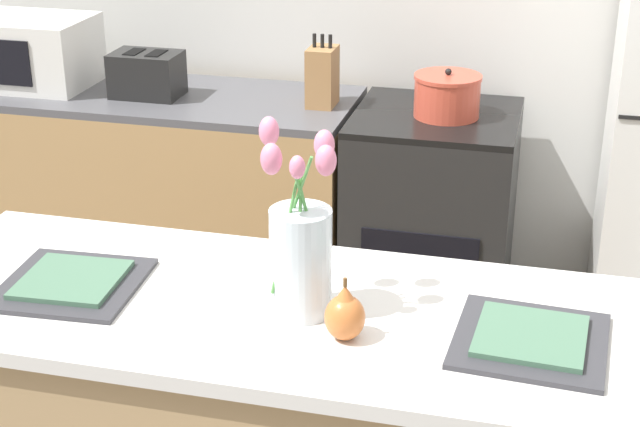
{
  "coord_description": "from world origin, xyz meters",
  "views": [
    {
      "loc": [
        0.52,
        -1.83,
        1.97
      ],
      "look_at": [
        0.0,
        0.25,
        1.05
      ],
      "focal_mm": 55.0,
      "sensor_mm": 36.0,
      "label": 1
    }
  ],
  "objects_px": {
    "flower_vase": "(301,249)",
    "plate_setting_right": "(530,339)",
    "plate_setting_left": "(72,282)",
    "toaster": "(147,74)",
    "cooking_pot": "(447,96)",
    "pear_figurine": "(345,315)",
    "microwave": "(30,51)",
    "stove_range": "(431,225)",
    "knife_block": "(322,76)"
  },
  "relations": [
    {
      "from": "flower_vase",
      "to": "plate_setting_right",
      "type": "height_order",
      "value": "flower_vase"
    },
    {
      "from": "plate_setting_left",
      "to": "toaster",
      "type": "height_order",
      "value": "toaster"
    },
    {
      "from": "flower_vase",
      "to": "cooking_pot",
      "type": "relative_size",
      "value": 1.74
    },
    {
      "from": "flower_vase",
      "to": "toaster",
      "type": "xyz_separation_m",
      "value": [
        -1.04,
        1.57,
        -0.1
      ]
    },
    {
      "from": "pear_figurine",
      "to": "plate_setting_left",
      "type": "bearing_deg",
      "value": 173.72
    },
    {
      "from": "toaster",
      "to": "microwave",
      "type": "height_order",
      "value": "microwave"
    },
    {
      "from": "stove_range",
      "to": "microwave",
      "type": "height_order",
      "value": "microwave"
    },
    {
      "from": "toaster",
      "to": "cooking_pot",
      "type": "relative_size",
      "value": 1.15
    },
    {
      "from": "plate_setting_left",
      "to": "pear_figurine",
      "type": "bearing_deg",
      "value": -6.28
    },
    {
      "from": "microwave",
      "to": "plate_setting_right",
      "type": "bearing_deg",
      "value": -38.52
    },
    {
      "from": "pear_figurine",
      "to": "cooking_pot",
      "type": "height_order",
      "value": "same"
    },
    {
      "from": "toaster",
      "to": "microwave",
      "type": "xyz_separation_m",
      "value": [
        -0.51,
        0.04,
        0.05
      ]
    },
    {
      "from": "stove_range",
      "to": "toaster",
      "type": "relative_size",
      "value": 3.17
    },
    {
      "from": "cooking_pot",
      "to": "flower_vase",
      "type": "bearing_deg",
      "value": -94.07
    },
    {
      "from": "toaster",
      "to": "knife_block",
      "type": "relative_size",
      "value": 1.04
    },
    {
      "from": "plate_setting_right",
      "to": "toaster",
      "type": "xyz_separation_m",
      "value": [
        -1.53,
        1.59,
        0.04
      ]
    },
    {
      "from": "plate_setting_left",
      "to": "flower_vase",
      "type": "bearing_deg",
      "value": 1.76
    },
    {
      "from": "knife_block",
      "to": "cooking_pot",
      "type": "bearing_deg",
      "value": -2.72
    },
    {
      "from": "cooking_pot",
      "to": "microwave",
      "type": "xyz_separation_m",
      "value": [
        -1.67,
        0.02,
        0.06
      ]
    },
    {
      "from": "cooking_pot",
      "to": "plate_setting_left",
      "type": "bearing_deg",
      "value": -112.1
    },
    {
      "from": "flower_vase",
      "to": "stove_range",
      "type": "bearing_deg",
      "value": 87.29
    },
    {
      "from": "pear_figurine",
      "to": "plate_setting_left",
      "type": "distance_m",
      "value": 0.66
    },
    {
      "from": "stove_range",
      "to": "plate_setting_right",
      "type": "relative_size",
      "value": 2.73
    },
    {
      "from": "cooking_pot",
      "to": "microwave",
      "type": "height_order",
      "value": "microwave"
    },
    {
      "from": "stove_range",
      "to": "plate_setting_left",
      "type": "xyz_separation_m",
      "value": [
        -0.62,
        -1.63,
        0.49
      ]
    },
    {
      "from": "flower_vase",
      "to": "plate_setting_right",
      "type": "distance_m",
      "value": 0.51
    },
    {
      "from": "microwave",
      "to": "stove_range",
      "type": "bearing_deg",
      "value": 0.02
    },
    {
      "from": "plate_setting_left",
      "to": "knife_block",
      "type": "xyz_separation_m",
      "value": [
        0.19,
        1.63,
        0.06
      ]
    },
    {
      "from": "plate_setting_right",
      "to": "knife_block",
      "type": "bearing_deg",
      "value": 117.47
    },
    {
      "from": "plate_setting_right",
      "to": "knife_block",
      "type": "relative_size",
      "value": 1.21
    },
    {
      "from": "plate_setting_left",
      "to": "knife_block",
      "type": "distance_m",
      "value": 1.65
    },
    {
      "from": "stove_range",
      "to": "knife_block",
      "type": "relative_size",
      "value": 3.28
    },
    {
      "from": "plate_setting_right",
      "to": "knife_block",
      "type": "height_order",
      "value": "knife_block"
    },
    {
      "from": "flower_vase",
      "to": "microwave",
      "type": "xyz_separation_m",
      "value": [
        -1.55,
        1.61,
        -0.05
      ]
    },
    {
      "from": "stove_range",
      "to": "cooking_pot",
      "type": "relative_size",
      "value": 3.64
    },
    {
      "from": "plate_setting_left",
      "to": "cooking_pot",
      "type": "relative_size",
      "value": 1.33
    },
    {
      "from": "stove_range",
      "to": "microwave",
      "type": "bearing_deg",
      "value": -179.98
    },
    {
      "from": "plate_setting_right",
      "to": "cooking_pot",
      "type": "xyz_separation_m",
      "value": [
        -0.38,
        1.61,
        0.03
      ]
    },
    {
      "from": "flower_vase",
      "to": "plate_setting_right",
      "type": "relative_size",
      "value": 1.3
    },
    {
      "from": "stove_range",
      "to": "microwave",
      "type": "xyz_separation_m",
      "value": [
        -1.63,
        -0.0,
        0.58
      ]
    },
    {
      "from": "plate_setting_right",
      "to": "pear_figurine",
      "type": "bearing_deg",
      "value": -169.09
    },
    {
      "from": "flower_vase",
      "to": "knife_block",
      "type": "height_order",
      "value": "flower_vase"
    },
    {
      "from": "flower_vase",
      "to": "toaster",
      "type": "distance_m",
      "value": 1.89
    },
    {
      "from": "knife_block",
      "to": "flower_vase",
      "type": "bearing_deg",
      "value": -77.6
    },
    {
      "from": "pear_figurine",
      "to": "flower_vase",
      "type": "bearing_deg",
      "value": 142.9
    },
    {
      "from": "pear_figurine",
      "to": "cooking_pot",
      "type": "distance_m",
      "value": 1.68
    },
    {
      "from": "microwave",
      "to": "plate_setting_left",
      "type": "bearing_deg",
      "value": -58.18
    },
    {
      "from": "pear_figurine",
      "to": "toaster",
      "type": "xyz_separation_m",
      "value": [
        -1.16,
        1.66,
        -0.01
      ]
    },
    {
      "from": "cooking_pot",
      "to": "knife_block",
      "type": "relative_size",
      "value": 0.9
    },
    {
      "from": "toaster",
      "to": "plate_setting_left",
      "type": "bearing_deg",
      "value": -72.59
    }
  ]
}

